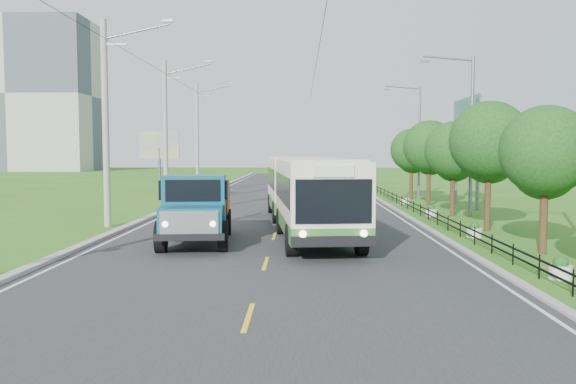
{
  "coord_description": "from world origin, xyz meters",
  "views": [
    {
      "loc": [
        1.15,
        -18.05,
        3.62
      ],
      "look_at": [
        0.59,
        6.48,
        1.9
      ],
      "focal_mm": 35.0,
      "sensor_mm": 36.0,
      "label": 1
    }
  ],
  "objects_px": {
    "tree_second": "(545,156)",
    "billboard_right": "(467,127)",
    "pole_far": "(198,137)",
    "planter_front": "(560,269)",
    "billboard_left": "(159,149)",
    "planter_far": "(405,200)",
    "pole_near": "(106,122)",
    "tree_fifth": "(430,149)",
    "pole_mid": "(166,132)",
    "tree_third": "(489,145)",
    "tree_fourth": "(454,153)",
    "dump_truck": "(197,204)",
    "planter_near": "(474,231)",
    "streetlight_far": "(417,137)",
    "tree_back": "(412,152)",
    "streetlight_mid": "(469,130)",
    "bus": "(305,187)",
    "planter_mid": "(431,211)"
  },
  "relations": [
    {
      "from": "pole_near",
      "to": "pole_mid",
      "type": "bearing_deg",
      "value": 90.0
    },
    {
      "from": "tree_fourth",
      "to": "billboard_right",
      "type": "bearing_deg",
      "value": 67.36
    },
    {
      "from": "billboard_right",
      "to": "planter_far",
      "type": "bearing_deg",
      "value": 151.61
    },
    {
      "from": "tree_second",
      "to": "tree_third",
      "type": "bearing_deg",
      "value": 90.0
    },
    {
      "from": "planter_front",
      "to": "tree_fifth",
      "type": "bearing_deg",
      "value": 86.75
    },
    {
      "from": "tree_second",
      "to": "dump_truck",
      "type": "distance_m",
      "value": 13.21
    },
    {
      "from": "pole_near",
      "to": "tree_fifth",
      "type": "bearing_deg",
      "value": 31.59
    },
    {
      "from": "pole_far",
      "to": "planter_far",
      "type": "xyz_separation_m",
      "value": [
        16.86,
        -11.0,
        -4.81
      ]
    },
    {
      "from": "tree_back",
      "to": "billboard_left",
      "type": "xyz_separation_m",
      "value": [
        -19.36,
        -2.14,
        0.21
      ]
    },
    {
      "from": "dump_truck",
      "to": "planter_near",
      "type": "bearing_deg",
      "value": 2.6
    },
    {
      "from": "streetlight_far",
      "to": "tree_back",
      "type": "bearing_deg",
      "value": -112.92
    },
    {
      "from": "tree_back",
      "to": "dump_truck",
      "type": "distance_m",
      "value": 25.44
    },
    {
      "from": "tree_second",
      "to": "planter_front",
      "type": "bearing_deg",
      "value": -106.88
    },
    {
      "from": "pole_far",
      "to": "tree_back",
      "type": "distance_m",
      "value": 19.43
    },
    {
      "from": "planter_near",
      "to": "dump_truck",
      "type": "xyz_separation_m",
      "value": [
        -11.63,
        -1.69,
        1.27
      ]
    },
    {
      "from": "dump_truck",
      "to": "tree_fifth",
      "type": "bearing_deg",
      "value": 45.18
    },
    {
      "from": "tree_fourth",
      "to": "planter_far",
      "type": "height_order",
      "value": "tree_fourth"
    },
    {
      "from": "billboard_left",
      "to": "dump_truck",
      "type": "height_order",
      "value": "billboard_left"
    },
    {
      "from": "streetlight_mid",
      "to": "billboard_right",
      "type": "distance_m",
      "value": 6.24
    },
    {
      "from": "planter_front",
      "to": "dump_truck",
      "type": "bearing_deg",
      "value": 151.52
    },
    {
      "from": "pole_near",
      "to": "planter_mid",
      "type": "bearing_deg",
      "value": 16.52
    },
    {
      "from": "pole_far",
      "to": "planter_front",
      "type": "distance_m",
      "value": 39.15
    },
    {
      "from": "pole_mid",
      "to": "bus",
      "type": "relative_size",
      "value": 0.58
    },
    {
      "from": "pole_near",
      "to": "planter_near",
      "type": "bearing_deg",
      "value": -10.09
    },
    {
      "from": "tree_second",
      "to": "dump_truck",
      "type": "xyz_separation_m",
      "value": [
        -12.88,
        2.17,
        -1.96
      ]
    },
    {
      "from": "streetlight_far",
      "to": "planter_far",
      "type": "relative_size",
      "value": 13.54
    },
    {
      "from": "planter_front",
      "to": "billboard_left",
      "type": "distance_m",
      "value": 31.88
    },
    {
      "from": "planter_far",
      "to": "tree_second",
      "type": "bearing_deg",
      "value": -86.38
    },
    {
      "from": "tree_fourth",
      "to": "planter_front",
      "type": "distance_m",
      "value": 16.52
    },
    {
      "from": "billboard_left",
      "to": "tree_fifth",
      "type": "bearing_deg",
      "value": -11.28
    },
    {
      "from": "billboard_left",
      "to": "planter_front",
      "type": "bearing_deg",
      "value": -55.16
    },
    {
      "from": "billboard_right",
      "to": "bus",
      "type": "relative_size",
      "value": 0.42
    },
    {
      "from": "billboard_left",
      "to": "bus",
      "type": "height_order",
      "value": "billboard_left"
    },
    {
      "from": "tree_second",
      "to": "tree_third",
      "type": "relative_size",
      "value": 0.88
    },
    {
      "from": "pole_far",
      "to": "tree_second",
      "type": "bearing_deg",
      "value": -59.58
    },
    {
      "from": "billboard_left",
      "to": "billboard_right",
      "type": "distance_m",
      "value": 22.21
    },
    {
      "from": "tree_fourth",
      "to": "planter_near",
      "type": "xyz_separation_m",
      "value": [
        -1.26,
        -8.14,
        -3.3
      ]
    },
    {
      "from": "pole_far",
      "to": "tree_fifth",
      "type": "height_order",
      "value": "pole_far"
    },
    {
      "from": "pole_near",
      "to": "planter_far",
      "type": "bearing_deg",
      "value": 37.63
    },
    {
      "from": "streetlight_mid",
      "to": "planter_far",
      "type": "distance_m",
      "value": 9.46
    },
    {
      "from": "tree_second",
      "to": "billboard_right",
      "type": "xyz_separation_m",
      "value": [
        2.44,
        17.86,
        1.83
      ]
    },
    {
      "from": "tree_third",
      "to": "billboard_right",
      "type": "relative_size",
      "value": 0.82
    },
    {
      "from": "pole_mid",
      "to": "dump_truck",
      "type": "relative_size",
      "value": 1.48
    },
    {
      "from": "pole_mid",
      "to": "tree_third",
      "type": "relative_size",
      "value": 1.67
    },
    {
      "from": "tree_third",
      "to": "planter_near",
      "type": "xyz_separation_m",
      "value": [
        -1.26,
        -2.14,
        -3.7
      ]
    },
    {
      "from": "pole_far",
      "to": "planter_far",
      "type": "height_order",
      "value": "pole_far"
    },
    {
      "from": "planter_far",
      "to": "billboard_right",
      "type": "bearing_deg",
      "value": -28.39
    },
    {
      "from": "pole_far",
      "to": "billboard_left",
      "type": "relative_size",
      "value": 1.92
    },
    {
      "from": "pole_mid",
      "to": "tree_fifth",
      "type": "distance_m",
      "value": 18.18
    },
    {
      "from": "pole_far",
      "to": "billboard_right",
      "type": "relative_size",
      "value": 1.37
    }
  ]
}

